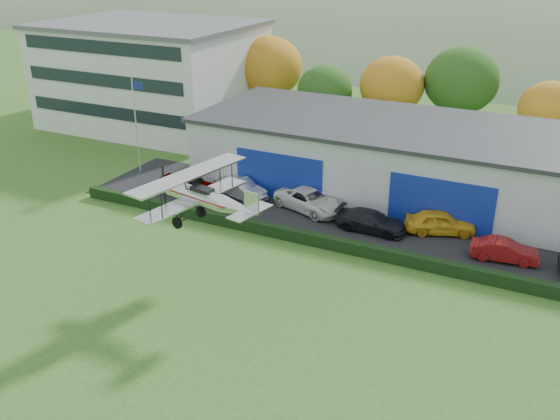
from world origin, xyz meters
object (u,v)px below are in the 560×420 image
at_px(car_4, 440,222).
at_px(car_5, 505,251).
at_px(car_2, 310,200).
at_px(office_block, 153,74).
at_px(car_0, 189,184).
at_px(car_3, 371,221).
at_px(flagpole, 136,117).
at_px(hangar, 460,166).
at_px(biplane, 204,196).
at_px(car_1, 241,188).

xyz_separation_m(car_4, car_5, (4.38, -2.11, -0.12)).
distance_m(car_2, car_4, 9.28).
relative_size(office_block, car_0, 4.33).
height_order(car_3, car_4, car_4).
bearing_deg(car_4, car_2, 71.82).
xyz_separation_m(flagpole, car_2, (15.85, -0.97, -3.97)).
distance_m(hangar, car_5, 9.99).
bearing_deg(hangar, car_5, -61.89).
height_order(hangar, car_5, hangar).
bearing_deg(car_2, car_4, -68.77).
relative_size(office_block, car_4, 4.48).
bearing_deg(biplane, car_3, 71.29).
relative_size(hangar, biplane, 5.09).
bearing_deg(office_block, flagpole, -58.03).
bearing_deg(car_1, flagpole, 100.09).
relative_size(car_4, biplane, 0.58).
height_order(car_1, car_2, car_2).
relative_size(hangar, car_3, 8.48).
xyz_separation_m(office_block, car_3, (29.02, -15.26, -4.47)).
xyz_separation_m(hangar, flagpole, (-24.88, -5.98, 2.13)).
bearing_deg(car_4, car_5, -136.46).
bearing_deg(car_1, car_5, -78.75).
height_order(office_block, biplane, office_block).
relative_size(car_5, biplane, 0.50).
relative_size(office_block, car_3, 4.30).
height_order(flagpole, car_2, flagpole).
relative_size(hangar, flagpole, 5.08).
xyz_separation_m(car_1, car_5, (19.32, -1.61, -0.08)).
bearing_deg(flagpole, car_4, -1.27).
bearing_deg(car_1, car_3, -80.39).
relative_size(flagpole, car_3, 1.67).
bearing_deg(office_block, car_0, -46.46).
relative_size(car_0, car_1, 1.06).
distance_m(hangar, car_3, 9.35).
height_order(car_4, biplane, biplane).
bearing_deg(office_block, car_2, -30.24).
xyz_separation_m(office_block, car_2, (23.97, -13.97, -4.40)).
xyz_separation_m(car_0, biplane, (8.50, -10.77, 4.59)).
height_order(car_2, car_4, car_4).
bearing_deg(hangar, car_1, -154.44).
relative_size(hangar, car_4, 8.82).
xyz_separation_m(car_5, biplane, (-14.68, -10.29, 4.74)).
distance_m(car_0, car_1, 4.02).
distance_m(car_1, car_4, 14.95).
distance_m(office_block, car_5, 41.00).
distance_m(flagpole, biplane, 19.70).
bearing_deg(car_4, car_1, 71.18).
distance_m(car_2, biplane, 12.90).
bearing_deg(car_4, hangar, -18.65).
xyz_separation_m(office_block, car_4, (33.24, -13.56, -4.38)).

